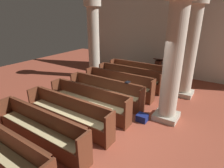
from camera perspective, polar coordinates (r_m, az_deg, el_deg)
ground_plane at (r=5.64m, az=-0.95°, el=-13.45°), size 19.20×19.20×0.00m
back_wall at (r=10.29m, az=18.95°, el=14.79°), size 10.00×0.16×4.50m
pew_row_0 at (r=9.20m, az=8.18°, el=3.87°), size 3.09×0.47×0.93m
pew_row_1 at (r=8.38m, az=5.37°, el=2.26°), size 3.09×0.46×0.93m
pew_row_2 at (r=7.60m, az=1.97°, el=0.31°), size 3.09×0.46×0.93m
pew_row_3 at (r=6.86m, az=-2.19°, el=-2.08°), size 3.09×0.47×0.93m
pew_row_4 at (r=6.17m, az=-7.33°, el=-5.01°), size 3.09×0.46×0.93m
pew_row_5 at (r=5.57m, az=-13.73°, el=-8.55°), size 3.09×0.46×0.93m
pew_row_6 at (r=5.08m, az=-21.68°, el=-12.72°), size 3.09×0.47×0.93m
pew_row_7 at (r=4.73m, az=-31.38°, el=-17.31°), size 3.09×0.46×0.93m
pillar_aisle_side at (r=7.73m, az=23.13°, el=10.45°), size 0.83×0.83×3.82m
pillar_far_side at (r=9.54m, az=-5.78°, el=13.75°), size 0.83×0.83×3.82m
pillar_aisle_rear at (r=5.59m, az=18.62°, el=7.48°), size 0.79×0.79×3.82m
lectern at (r=9.84m, az=14.10°, el=4.31°), size 0.48×0.45×1.08m
hymn_book at (r=6.43m, az=4.89°, el=0.57°), size 0.13×0.19×0.04m
kneeler_box_navy at (r=5.96m, az=9.42°, el=-10.37°), size 0.34×0.31×0.22m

